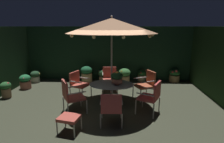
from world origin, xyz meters
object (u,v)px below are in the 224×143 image
at_px(patio_umbrella, 112,26).
at_px(potted_plant_right_near, 87,74).
at_px(potted_plant_back_left, 142,75).
at_px(potted_plant_back_right, 124,75).
at_px(potted_plant_back_center, 175,75).
at_px(patio_chair_southwest, 78,82).
at_px(centerpiece_planter, 117,77).
at_px(ottoman_footrest, 69,119).
at_px(patio_chair_south, 110,77).
at_px(potted_plant_left_near, 104,74).
at_px(patio_chair_northeast, 111,106).
at_px(patio_dining_table, 112,88).
at_px(potted_plant_left_far, 6,89).
at_px(patio_chair_north, 71,95).
at_px(patio_chair_east, 152,95).
at_px(patio_chair_southeast, 147,83).
at_px(potted_plant_front_corner, 25,81).
at_px(potted_plant_right_far, 35,76).

relative_size(patio_umbrella, potted_plant_right_near, 3.84).
bearing_deg(potted_plant_back_left, potted_plant_back_right, -160.70).
xyz_separation_m(potted_plant_back_right, potted_plant_back_center, (2.39, 0.24, -0.04)).
bearing_deg(potted_plant_back_right, patio_chair_southwest, -132.71).
xyz_separation_m(centerpiece_planter, ottoman_footrest, (-1.15, -1.68, -0.60)).
bearing_deg(centerpiece_planter, potted_plant_back_right, 83.14).
distance_m(patio_chair_south, potted_plant_back_left, 2.02).
height_order(potted_plant_back_left, potted_plant_back_right, potted_plant_back_right).
bearing_deg(potted_plant_left_near, patio_chair_southwest, -110.63).
height_order(patio_chair_northeast, potted_plant_left_near, patio_chair_northeast).
xyz_separation_m(patio_dining_table, potted_plant_left_far, (-3.95, 0.36, -0.22)).
relative_size(patio_umbrella, patio_chair_south, 3.06).
distance_m(patio_umbrella, ottoman_footrest, 3.02).
bearing_deg(patio_chair_north, potted_plant_left_near, 77.77).
bearing_deg(centerpiece_planter, patio_dining_table, 152.18).
distance_m(patio_chair_northeast, patio_chair_east, 1.39).
height_order(patio_dining_table, potted_plant_back_right, patio_dining_table).
xyz_separation_m(patio_chair_southeast, potted_plant_right_near, (-2.58, 1.90, -0.18)).
relative_size(patio_dining_table, potted_plant_back_center, 2.38).
distance_m(patio_dining_table, potted_plant_front_corner, 4.02).
height_order(potted_plant_left_near, potted_plant_right_far, potted_plant_left_near).
height_order(patio_chair_south, ottoman_footrest, patio_chair_south).
relative_size(patio_chair_northeast, patio_chair_east, 0.93).
bearing_deg(potted_plant_left_near, centerpiece_planter, -76.34).
relative_size(patio_dining_table, potted_plant_front_corner, 2.48).
bearing_deg(centerpiece_planter, patio_chair_northeast, -95.10).
bearing_deg(patio_chair_southeast, patio_dining_table, -154.28).
bearing_deg(potted_plant_back_left, patio_chair_east, -91.49).
bearing_deg(patio_chair_east, patio_chair_northeast, -147.51).
distance_m(potted_plant_left_near, potted_plant_back_right, 0.98).
bearing_deg(patio_chair_east, potted_plant_back_center, 63.76).
bearing_deg(potted_plant_back_right, centerpiece_planter, -96.86).
bearing_deg(patio_chair_south, potted_plant_front_corner, 179.56).
relative_size(patio_dining_table, potted_plant_back_left, 2.66).
xyz_separation_m(patio_chair_east, potted_plant_right_far, (-4.99, 2.97, -0.30)).
xyz_separation_m(patio_dining_table, patio_chair_southeast, (1.26, 0.61, 0.02)).
bearing_deg(patio_umbrella, patio_chair_south, 95.93).
bearing_deg(potted_plant_right_near, potted_plant_back_right, -1.77).
height_order(potted_plant_right_near, potted_plant_back_center, potted_plant_right_near).
relative_size(patio_chair_southeast, potted_plant_back_center, 1.59).
xyz_separation_m(patio_chair_northeast, potted_plant_back_left, (1.26, 4.13, -0.24)).
bearing_deg(patio_umbrella, patio_dining_table, -64.90).
xyz_separation_m(patio_chair_north, patio_chair_northeast, (1.27, -0.68, -0.05)).
distance_m(potted_plant_right_far, potted_plant_back_center, 6.64).
bearing_deg(patio_dining_table, patio_chair_southwest, 156.36).
bearing_deg(potted_plant_back_left, patio_chair_northeast, -106.98).
bearing_deg(potted_plant_right_far, patio_chair_southwest, -35.49).
bearing_deg(patio_chair_east, potted_plant_left_near, 117.75).
relative_size(patio_chair_east, potted_plant_back_right, 1.48).
relative_size(patio_chair_southeast, potted_plant_back_right, 1.48).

